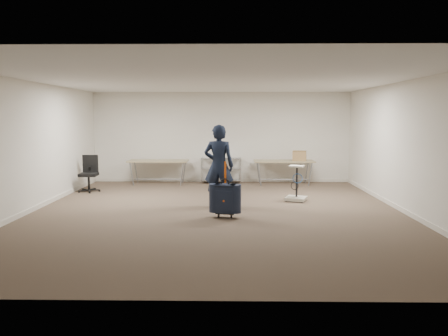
{
  "coord_description": "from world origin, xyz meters",
  "views": [
    {
      "loc": [
        0.31,
        -9.16,
        2.05
      ],
      "look_at": [
        0.15,
        0.3,
        0.93
      ],
      "focal_mm": 35.0,
      "sensor_mm": 36.0,
      "label": 1
    }
  ],
  "objects": [
    {
      "name": "folding_table_left",
      "position": [
        -1.9,
        3.95,
        0.68
      ],
      "size": [
        1.8,
        0.75,
        0.73
      ],
      "color": "#8B7B55",
      "rests_on": "ground"
    },
    {
      "name": "wire_shelf",
      "position": [
        0.0,
        4.2,
        0.44
      ],
      "size": [
        1.22,
        0.47,
        0.8
      ],
      "color": "#B7BABE",
      "rests_on": "ground"
    },
    {
      "name": "office_chair",
      "position": [
        -3.59,
        2.63,
        0.3
      ],
      "size": [
        0.6,
        0.6,
        0.99
      ],
      "color": "black",
      "rests_on": "ground"
    },
    {
      "name": "ground",
      "position": [
        0.0,
        0.0,
        0.0
      ],
      "size": [
        9.0,
        9.0,
        0.0
      ],
      "primitive_type": "plane",
      "color": "#433828",
      "rests_on": "ground"
    },
    {
      "name": "suitcase",
      "position": [
        0.19,
        -0.45,
        0.39
      ],
      "size": [
        0.46,
        0.32,
        1.15
      ],
      "color": "black",
      "rests_on": "ground"
    },
    {
      "name": "equipment_cart",
      "position": [
        1.9,
        1.36,
        0.23
      ],
      "size": [
        0.61,
        0.61,
        0.87
      ],
      "color": "#F0E8CE",
      "rests_on": "ground"
    },
    {
      "name": "folding_table_right",
      "position": [
        1.9,
        3.95,
        0.68
      ],
      "size": [
        1.8,
        0.75,
        0.73
      ],
      "color": "#8B7B55",
      "rests_on": "ground"
    },
    {
      "name": "cardboard_box",
      "position": [
        2.35,
        3.88,
        0.88
      ],
      "size": [
        0.45,
        0.37,
        0.3
      ],
      "primitive_type": "cube",
      "rotation": [
        0.0,
        0.0,
        -0.2
      ],
      "color": "olive",
      "rests_on": "folding_table_right"
    },
    {
      "name": "person",
      "position": [
        0.03,
        0.7,
        0.94
      ],
      "size": [
        0.74,
        0.54,
        1.87
      ],
      "primitive_type": "imported",
      "rotation": [
        0.0,
        0.0,
        3.01
      ],
      "color": "black",
      "rests_on": "ground"
    },
    {
      "name": "room_shell",
      "position": [
        0.0,
        1.38,
        0.05
      ],
      "size": [
        8.0,
        9.0,
        9.0
      ],
      "color": "silver",
      "rests_on": "ground"
    }
  ]
}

